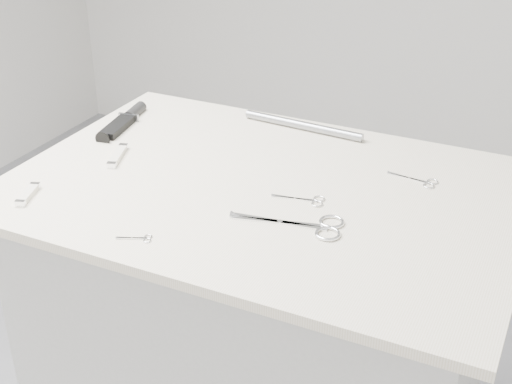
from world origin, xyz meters
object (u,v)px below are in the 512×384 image
at_px(tiny_scissors, 139,238).
at_px(pocket_knife_a, 118,155).
at_px(metal_rail, 303,125).
at_px(sheathed_knife, 126,120).
at_px(large_shears, 312,226).
at_px(pocket_knife_b, 28,194).
at_px(embroidery_scissors_b, 420,181).
at_px(embroidery_scissors_a, 307,200).
at_px(plinth, 263,367).

relative_size(tiny_scissors, pocket_knife_a, 0.58).
bearing_deg(metal_rail, sheathed_knife, -159.79).
relative_size(sheathed_knife, metal_rail, 0.67).
height_order(large_shears, pocket_knife_b, pocket_knife_b).
distance_m(large_shears, embroidery_scissors_b, 0.29).
bearing_deg(embroidery_scissors_a, embroidery_scissors_b, 33.62).
relative_size(embroidery_scissors_b, tiny_scissors, 1.67).
xyz_separation_m(plinth, pocket_knife_a, (-0.33, -0.02, 0.48)).
xyz_separation_m(embroidery_scissors_b, pocket_knife_b, (-0.66, -0.39, 0.00)).
height_order(embroidery_scissors_b, sheathed_knife, sheathed_knife).
height_order(embroidery_scissors_a, tiny_scissors, same).
xyz_separation_m(embroidery_scissors_a, metal_rail, (-0.14, 0.31, 0.01)).
relative_size(embroidery_scissors_b, sheathed_knife, 0.52).
bearing_deg(plinth, metal_rail, 97.26).
bearing_deg(metal_rail, embroidery_scissors_a, -66.49).
bearing_deg(embroidery_scissors_a, metal_rail, 102.90).
height_order(plinth, metal_rail, metal_rail).
bearing_deg(plinth, pocket_knife_b, -148.64).
xyz_separation_m(large_shears, tiny_scissors, (-0.25, -0.17, -0.00)).
bearing_deg(plinth, embroidery_scissors_b, 28.54).
xyz_separation_m(plinth, metal_rail, (-0.04, 0.29, 0.48)).
distance_m(sheathed_knife, metal_rail, 0.42).
distance_m(plinth, pocket_knife_b, 0.66).
xyz_separation_m(tiny_scissors, metal_rail, (0.07, 0.57, 0.01)).
height_order(pocket_knife_b, metal_rail, metal_rail).
relative_size(embroidery_scissors_a, embroidery_scissors_b, 0.99).
bearing_deg(metal_rail, pocket_knife_b, -123.54).
bearing_deg(large_shears, plinth, 132.30).
bearing_deg(tiny_scissors, embroidery_scissors_b, 23.92).
xyz_separation_m(pocket_knife_a, pocket_knife_b, (-0.05, -0.22, -0.00)).
xyz_separation_m(pocket_knife_a, metal_rail, (0.30, 0.31, 0.00)).
bearing_deg(plinth, pocket_knife_a, -176.67).
xyz_separation_m(plinth, sheathed_knife, (-0.43, 0.15, 0.48)).
xyz_separation_m(tiny_scissors, sheathed_knife, (-0.32, 0.42, 0.01)).
bearing_deg(tiny_scissors, plinth, 44.19).
bearing_deg(pocket_knife_a, embroidery_scissors_b, -94.21).
bearing_deg(sheathed_knife, embroidery_scissors_a, -117.11).
height_order(embroidery_scissors_a, pocket_knife_a, pocket_knife_a).
bearing_deg(pocket_knife_a, plinth, -106.35).
relative_size(tiny_scissors, metal_rail, 0.21).
bearing_deg(embroidery_scissors_b, sheathed_knife, -173.10).
distance_m(embroidery_scissors_a, metal_rail, 0.34).
relative_size(plinth, embroidery_scissors_a, 8.85).
distance_m(large_shears, metal_rail, 0.44).
relative_size(large_shears, metal_rail, 0.69).
xyz_separation_m(plinth, embroidery_scissors_a, (0.10, -0.02, 0.47)).
xyz_separation_m(tiny_scissors, pocket_knife_b, (-0.28, 0.04, 0.00)).
distance_m(large_shears, tiny_scissors, 0.30).
distance_m(plinth, large_shears, 0.51).
height_order(sheathed_knife, pocket_knife_a, sheathed_knife).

